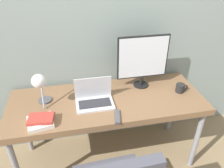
% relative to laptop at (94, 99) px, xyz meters
% --- Properties ---
extents(wall_back, '(8.00, 0.05, 2.60)m').
position_rel_laptop_xyz_m(wall_back, '(0.12, 0.44, 0.48)').
color(wall_back, gray).
rests_on(wall_back, ground_plane).
extents(desk, '(1.78, 0.68, 0.77)m').
position_rel_laptop_xyz_m(desk, '(0.12, 0.03, -0.11)').
color(desk, brown).
rests_on(desk, ground_plane).
extents(laptop, '(0.33, 0.22, 0.23)m').
position_rel_laptop_xyz_m(laptop, '(0.00, 0.00, 0.00)').
color(laptop, silver).
rests_on(laptop, desk).
extents(monitor, '(0.49, 0.15, 0.52)m').
position_rel_laptop_xyz_m(monitor, '(0.50, 0.21, 0.24)').
color(monitor, black).
rests_on(monitor, desk).
extents(desk_lamp, '(0.12, 0.24, 0.34)m').
position_rel_laptop_xyz_m(desk_lamp, '(-0.43, 0.02, 0.20)').
color(desk_lamp, '#4C4C51').
rests_on(desk_lamp, desk).
extents(book_stack, '(0.22, 0.21, 0.06)m').
position_rel_laptop_xyz_m(book_stack, '(-0.45, -0.18, -0.02)').
color(book_stack, silver).
rests_on(book_stack, desk).
extents(tv_remote, '(0.07, 0.17, 0.02)m').
position_rel_laptop_xyz_m(tv_remote, '(0.15, -0.24, -0.04)').
color(tv_remote, '#4C4C51').
rests_on(tv_remote, desk).
extents(mug, '(0.12, 0.08, 0.08)m').
position_rel_laptop_xyz_m(mug, '(0.83, 0.01, -0.01)').
color(mug, black).
rests_on(mug, desk).
extents(game_controller, '(0.13, 0.10, 0.04)m').
position_rel_laptop_xyz_m(game_controller, '(-0.46, -0.22, -0.03)').
color(game_controller, white).
rests_on(game_controller, desk).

